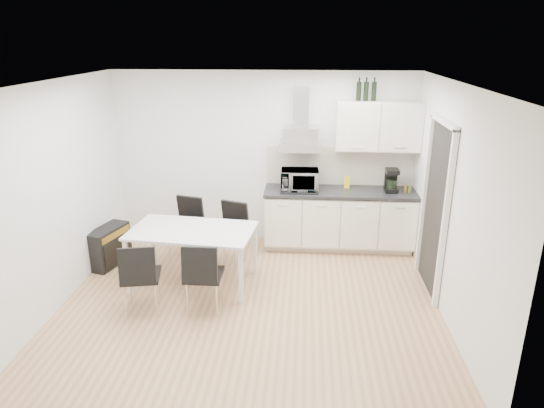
{
  "coord_description": "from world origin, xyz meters",
  "views": [
    {
      "loc": [
        0.62,
        -5.13,
        3.06
      ],
      "look_at": [
        0.23,
        0.49,
        1.1
      ],
      "focal_mm": 32.0,
      "sensor_mm": 36.0,
      "label": 1
    }
  ],
  "objects_px": {
    "chair_near_left": "(141,276)",
    "floor_speaker": "(187,230)",
    "kitchenette": "(342,195)",
    "chair_near_right": "(204,276)",
    "dining_table": "(192,235)",
    "guitar_amp": "(109,246)",
    "chair_far_left": "(185,229)",
    "chair_far_right": "(229,235)"
  },
  "relations": [
    {
      "from": "guitar_amp",
      "to": "dining_table",
      "type": "bearing_deg",
      "value": -3.65
    },
    {
      "from": "chair_near_left",
      "to": "floor_speaker",
      "type": "height_order",
      "value": "chair_near_left"
    },
    {
      "from": "floor_speaker",
      "to": "chair_far_left",
      "type": "bearing_deg",
      "value": -94.96
    },
    {
      "from": "dining_table",
      "to": "guitar_amp",
      "type": "height_order",
      "value": "dining_table"
    },
    {
      "from": "kitchenette",
      "to": "dining_table",
      "type": "xyz_separation_m",
      "value": [
        -1.97,
        -1.29,
        -0.15
      ]
    },
    {
      "from": "guitar_amp",
      "to": "floor_speaker",
      "type": "xyz_separation_m",
      "value": [
        0.86,
        0.99,
        -0.14
      ]
    },
    {
      "from": "floor_speaker",
      "to": "chair_near_right",
      "type": "bearing_deg",
      "value": -88.48
    },
    {
      "from": "dining_table",
      "to": "guitar_amp",
      "type": "bearing_deg",
      "value": 166.77
    },
    {
      "from": "dining_table",
      "to": "chair_far_right",
      "type": "height_order",
      "value": "chair_far_right"
    },
    {
      "from": "guitar_amp",
      "to": "chair_far_right",
      "type": "bearing_deg",
      "value": 19.95
    },
    {
      "from": "kitchenette",
      "to": "chair_far_right",
      "type": "relative_size",
      "value": 2.86
    },
    {
      "from": "chair_near_right",
      "to": "floor_speaker",
      "type": "distance_m",
      "value": 2.23
    },
    {
      "from": "floor_speaker",
      "to": "chair_near_left",
      "type": "bearing_deg",
      "value": -107.47
    },
    {
      "from": "dining_table",
      "to": "chair_near_left",
      "type": "bearing_deg",
      "value": -116.44
    },
    {
      "from": "chair_far_left",
      "to": "chair_near_right",
      "type": "relative_size",
      "value": 1.0
    },
    {
      "from": "guitar_amp",
      "to": "floor_speaker",
      "type": "height_order",
      "value": "guitar_amp"
    },
    {
      "from": "dining_table",
      "to": "chair_far_left",
      "type": "height_order",
      "value": "chair_far_left"
    },
    {
      "from": "kitchenette",
      "to": "chair_near_right",
      "type": "relative_size",
      "value": 2.86
    },
    {
      "from": "chair_near_left",
      "to": "chair_far_right",
      "type": "bearing_deg",
      "value": 46.4
    },
    {
      "from": "chair_far_left",
      "to": "chair_near_left",
      "type": "height_order",
      "value": "same"
    },
    {
      "from": "chair_near_left",
      "to": "chair_near_right",
      "type": "bearing_deg",
      "value": -5.7
    },
    {
      "from": "chair_near_left",
      "to": "chair_near_right",
      "type": "relative_size",
      "value": 1.0
    },
    {
      "from": "chair_near_left",
      "to": "guitar_amp",
      "type": "xyz_separation_m",
      "value": [
        -0.86,
        1.16,
        -0.16
      ]
    },
    {
      "from": "chair_far_right",
      "to": "guitar_amp",
      "type": "height_order",
      "value": "chair_far_right"
    },
    {
      "from": "chair_near_left",
      "to": "guitar_amp",
      "type": "distance_m",
      "value": 1.46
    },
    {
      "from": "chair_far_left",
      "to": "chair_near_right",
      "type": "bearing_deg",
      "value": 127.23
    },
    {
      "from": "kitchenette",
      "to": "chair_near_right",
      "type": "height_order",
      "value": "kitchenette"
    },
    {
      "from": "chair_near_right",
      "to": "floor_speaker",
      "type": "xyz_separation_m",
      "value": [
        -0.72,
        2.09,
        -0.31
      ]
    },
    {
      "from": "kitchenette",
      "to": "chair_near_right",
      "type": "xyz_separation_m",
      "value": [
        -1.7,
        -1.92,
        -0.39
      ]
    },
    {
      "from": "chair_far_left",
      "to": "kitchenette",
      "type": "bearing_deg",
      "value": -151.59
    },
    {
      "from": "kitchenette",
      "to": "guitar_amp",
      "type": "height_order",
      "value": "kitchenette"
    },
    {
      "from": "dining_table",
      "to": "chair_far_left",
      "type": "distance_m",
      "value": 0.85
    },
    {
      "from": "kitchenette",
      "to": "chair_far_right",
      "type": "distance_m",
      "value": 1.79
    },
    {
      "from": "chair_near_left",
      "to": "chair_near_right",
      "type": "xyz_separation_m",
      "value": [
        0.72,
        0.07,
        0.0
      ]
    },
    {
      "from": "chair_near_right",
      "to": "chair_far_right",
      "type": "bearing_deg",
      "value": 85.26
    },
    {
      "from": "dining_table",
      "to": "guitar_amp",
      "type": "relative_size",
      "value": 2.3
    },
    {
      "from": "kitchenette",
      "to": "chair_far_right",
      "type": "bearing_deg",
      "value": -156.15
    },
    {
      "from": "chair_near_left",
      "to": "floor_speaker",
      "type": "relative_size",
      "value": 3.36
    },
    {
      "from": "chair_near_right",
      "to": "chair_near_left",
      "type": "bearing_deg",
      "value": -174.6
    },
    {
      "from": "kitchenette",
      "to": "chair_near_right",
      "type": "bearing_deg",
      "value": -131.38
    },
    {
      "from": "kitchenette",
      "to": "dining_table",
      "type": "bearing_deg",
      "value": -146.72
    },
    {
      "from": "chair_far_right",
      "to": "chair_near_left",
      "type": "bearing_deg",
      "value": 77.16
    }
  ]
}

